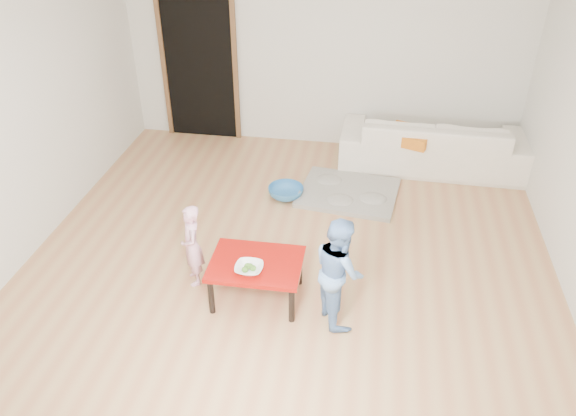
% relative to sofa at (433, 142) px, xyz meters
% --- Properties ---
extents(floor, '(5.00, 5.00, 0.01)m').
position_rel_sofa_xyz_m(floor, '(-1.42, -2.05, -0.32)').
color(floor, '#B6794E').
rests_on(floor, ground).
extents(back_wall, '(5.00, 0.02, 2.60)m').
position_rel_sofa_xyz_m(back_wall, '(-1.42, 0.45, 0.98)').
color(back_wall, silver).
rests_on(back_wall, floor).
extents(left_wall, '(0.02, 5.00, 2.60)m').
position_rel_sofa_xyz_m(left_wall, '(-3.92, -2.05, 0.98)').
color(left_wall, silver).
rests_on(left_wall, floor).
extents(doorway, '(1.02, 0.08, 2.11)m').
position_rel_sofa_xyz_m(doorway, '(-3.02, 0.43, 0.70)').
color(doorway, brown).
rests_on(doorway, back_wall).
extents(sofa, '(2.23, 0.91, 0.65)m').
position_rel_sofa_xyz_m(sofa, '(0.00, 0.00, 0.00)').
color(sofa, beige).
rests_on(sofa, floor).
extents(cushion, '(0.62, 0.58, 0.13)m').
position_rel_sofa_xyz_m(cushion, '(-0.30, -0.22, 0.17)').
color(cushion, orange).
rests_on(cushion, sofa).
extents(red_table, '(0.79, 0.60, 0.39)m').
position_rel_sofa_xyz_m(red_table, '(-1.62, -2.74, -0.13)').
color(red_table, '#970E08').
rests_on(red_table, floor).
extents(bowl, '(0.23, 0.23, 0.06)m').
position_rel_sofa_xyz_m(bowl, '(-1.65, -2.86, 0.10)').
color(bowl, white).
rests_on(bowl, red_table).
extents(broccoli, '(0.12, 0.12, 0.06)m').
position_rel_sofa_xyz_m(broccoli, '(-1.65, -2.86, 0.10)').
color(broccoli, '#2D5919').
rests_on(broccoli, red_table).
extents(child_pink, '(0.30, 0.34, 0.79)m').
position_rel_sofa_xyz_m(child_pink, '(-2.22, -2.61, 0.07)').
color(child_pink, '#D66290').
rests_on(child_pink, floor).
extents(child_blue, '(0.54, 0.59, 0.98)m').
position_rel_sofa_xyz_m(child_blue, '(-0.91, -2.86, 0.17)').
color(child_blue, '#5F91DC').
rests_on(child_blue, floor).
extents(basin, '(0.40, 0.40, 0.13)m').
position_rel_sofa_xyz_m(basin, '(-1.65, -1.03, -0.26)').
color(basin, teal).
rests_on(basin, floor).
extents(blanket, '(1.18, 1.03, 0.05)m').
position_rel_sofa_xyz_m(blanket, '(-0.95, -0.87, -0.30)').
color(blanket, '#9E968B').
rests_on(blanket, floor).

